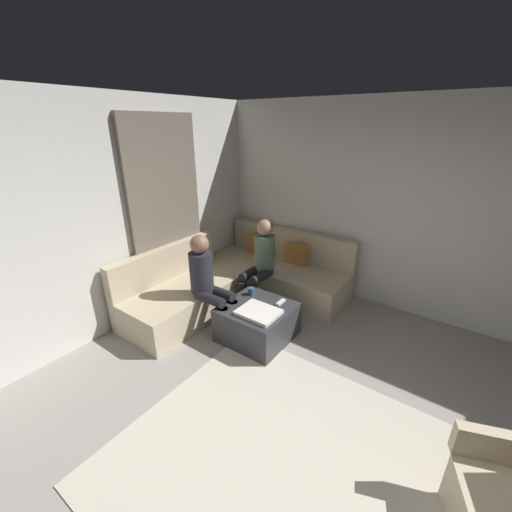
{
  "coord_description": "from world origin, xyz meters",
  "views": [
    {
      "loc": [
        0.51,
        -1.36,
        2.38
      ],
      "look_at": [
        -1.63,
        1.63,
        0.85
      ],
      "focal_mm": 22.55,
      "sensor_mm": 36.0,
      "label": 1
    }
  ],
  "objects_px": {
    "person_on_couch_side": "(208,280)",
    "sectional_couch": "(241,280)",
    "ottoman": "(257,322)",
    "game_remote": "(281,302)",
    "person_on_couch_back": "(261,260)",
    "coffee_mug": "(251,291)"
  },
  "relations": [
    {
      "from": "sectional_couch",
      "to": "ottoman",
      "type": "bearing_deg",
      "value": -40.21
    },
    {
      "from": "sectional_couch",
      "to": "ottoman",
      "type": "height_order",
      "value": "sectional_couch"
    },
    {
      "from": "ottoman",
      "to": "coffee_mug",
      "type": "relative_size",
      "value": 8.0
    },
    {
      "from": "person_on_couch_side",
      "to": "sectional_couch",
      "type": "bearing_deg",
      "value": -169.63
    },
    {
      "from": "sectional_couch",
      "to": "ottoman",
      "type": "xyz_separation_m",
      "value": [
        0.74,
        -0.63,
        -0.07
      ]
    },
    {
      "from": "ottoman",
      "to": "game_remote",
      "type": "height_order",
      "value": "game_remote"
    },
    {
      "from": "ottoman",
      "to": "person_on_couch_back",
      "type": "distance_m",
      "value": 0.93
    },
    {
      "from": "person_on_couch_back",
      "to": "coffee_mug",
      "type": "bearing_deg",
      "value": 113.04
    },
    {
      "from": "ottoman",
      "to": "game_remote",
      "type": "xyz_separation_m",
      "value": [
        0.18,
        0.22,
        0.22
      ]
    },
    {
      "from": "game_remote",
      "to": "person_on_couch_back",
      "type": "xyz_separation_m",
      "value": [
        -0.61,
        0.46,
        0.23
      ]
    },
    {
      "from": "person_on_couch_back",
      "to": "person_on_couch_side",
      "type": "relative_size",
      "value": 1.0
    },
    {
      "from": "sectional_couch",
      "to": "game_remote",
      "type": "height_order",
      "value": "sectional_couch"
    },
    {
      "from": "sectional_couch",
      "to": "coffee_mug",
      "type": "height_order",
      "value": "sectional_couch"
    },
    {
      "from": "ottoman",
      "to": "coffee_mug",
      "type": "bearing_deg",
      "value": 140.71
    },
    {
      "from": "coffee_mug",
      "to": "person_on_couch_back",
      "type": "relative_size",
      "value": 0.08
    },
    {
      "from": "ottoman",
      "to": "person_on_couch_back",
      "type": "relative_size",
      "value": 0.63
    },
    {
      "from": "ottoman",
      "to": "person_on_couch_back",
      "type": "bearing_deg",
      "value": 122.41
    },
    {
      "from": "sectional_couch",
      "to": "person_on_couch_side",
      "type": "bearing_deg",
      "value": -79.63
    },
    {
      "from": "coffee_mug",
      "to": "ottoman",
      "type": "bearing_deg",
      "value": -39.29
    },
    {
      "from": "sectional_couch",
      "to": "coffee_mug",
      "type": "relative_size",
      "value": 26.84
    },
    {
      "from": "coffee_mug",
      "to": "person_on_couch_back",
      "type": "height_order",
      "value": "person_on_couch_back"
    },
    {
      "from": "person_on_couch_back",
      "to": "person_on_couch_side",
      "type": "distance_m",
      "value": 0.88
    }
  ]
}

